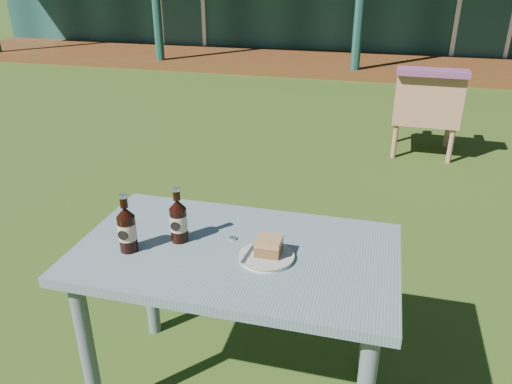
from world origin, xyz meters
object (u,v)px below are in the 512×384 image
(plate, at_px, (266,256))
(cola_bottle_far, at_px, (127,229))
(cafe_table, at_px, (236,272))
(cake_slice, at_px, (269,246))
(armchair_left, at_px, (426,109))
(cola_bottle_near, at_px, (178,220))

(plate, height_order, cola_bottle_far, cola_bottle_far)
(cafe_table, xyz_separation_m, cake_slice, (0.13, -0.02, 0.15))
(armchair_left, bearing_deg, cake_slice, -102.89)
(plate, xyz_separation_m, cola_bottle_far, (-0.51, -0.07, 0.08))
(cake_slice, bearing_deg, cafe_table, 171.46)
(armchair_left, bearing_deg, cafe_table, -105.15)
(cafe_table, height_order, cola_bottle_near, cola_bottle_near)
(cola_bottle_far, bearing_deg, cake_slice, 9.59)
(cola_bottle_near, distance_m, armchair_left, 3.42)
(cola_bottle_near, distance_m, cola_bottle_far, 0.19)
(cafe_table, relative_size, cola_bottle_near, 5.40)
(cafe_table, relative_size, cola_bottle_far, 5.26)
(cafe_table, bearing_deg, cola_bottle_near, 178.43)
(cafe_table, relative_size, plate, 5.88)
(cola_bottle_far, bearing_deg, cola_bottle_near, 36.00)
(cola_bottle_near, relative_size, cola_bottle_far, 0.97)
(cake_slice, bearing_deg, cola_bottle_far, -170.41)
(cola_bottle_near, bearing_deg, cola_bottle_far, -144.00)
(cola_bottle_near, height_order, cola_bottle_far, cola_bottle_far)
(cake_slice, bearing_deg, armchair_left, 77.11)
(plate, distance_m, armchair_left, 3.36)
(cafe_table, xyz_separation_m, cola_bottle_near, (-0.23, 0.01, 0.19))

